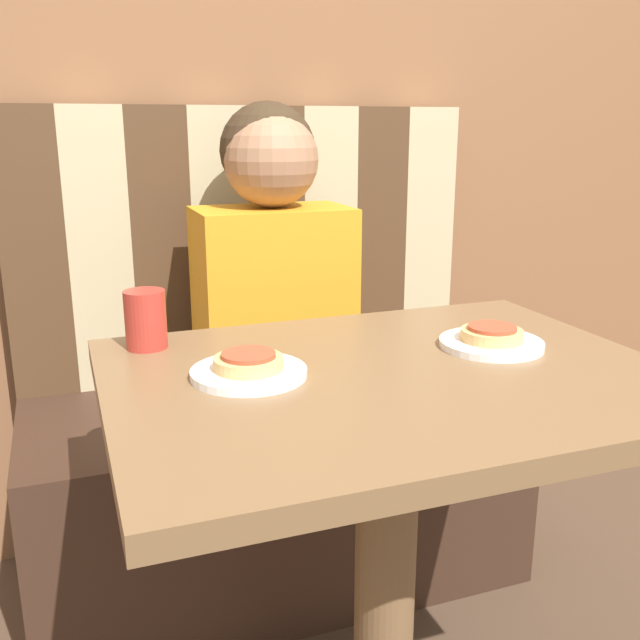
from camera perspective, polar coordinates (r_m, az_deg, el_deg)
name	(u,v)px	position (r m, az deg, el deg)	size (l,w,h in m)	color
wall_back	(233,45)	(1.92, -6.97, 21.03)	(7.00, 0.05, 2.60)	brown
booth_seat	(277,487)	(1.82, -3.46, -13.17)	(1.16, 0.53, 0.48)	#382319
booth_backrest	(247,243)	(1.84, -5.83, 6.15)	(1.16, 0.07, 0.68)	#4C331E
dining_table	(389,443)	(1.13, 5.52, -9.78)	(0.84, 0.65, 0.75)	brown
person	(272,253)	(1.63, -3.84, 5.38)	(0.35, 0.24, 0.68)	orange
plate_left	(249,373)	(1.06, -5.71, -4.22)	(0.17, 0.17, 0.01)	white
plate_right	(491,344)	(1.22, 13.54, -1.85)	(0.17, 0.17, 0.01)	white
pizza_left	(249,362)	(1.05, -5.74, -3.33)	(0.10, 0.10, 0.02)	tan
pizza_right	(492,334)	(1.22, 13.59, -1.07)	(0.10, 0.10, 0.02)	tan
drinking_cup	(146,319)	(1.21, -13.78, 0.04)	(0.07, 0.07, 0.10)	#B23328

